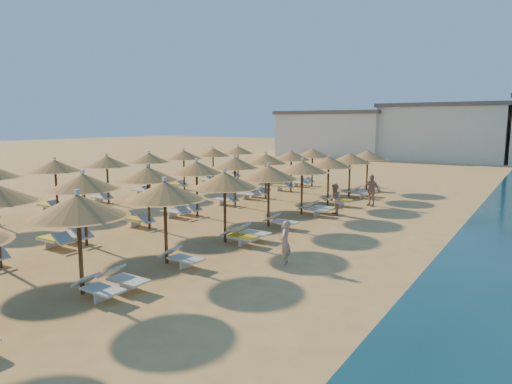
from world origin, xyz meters
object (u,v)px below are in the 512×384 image
Objects in this scene: parasol_row_west at (174,171)px; beachgoer_c at (371,190)px; parasol_row_east at (248,177)px; beachgoer_b at (335,200)px; beachgoer_a at (285,242)px.

parasol_row_west reaches higher than beachgoer_c.
parasol_row_east is 20.03× the size of beachgoer_b.
parasol_row_east is 6.27m from beachgoer_b.
parasol_row_west is 8.48m from beachgoer_b.
beachgoer_a is at bearing -20.53° from parasol_row_west.
parasol_row_east is 21.97× the size of beachgoer_a.
beachgoer_b is (5.93, 5.83, -1.68)m from parasol_row_west.
parasol_row_west is at bearing 180.00° from parasol_row_east.
beachgoer_b is (1.58, 5.83, -1.68)m from parasol_row_east.
beachgoer_a is at bearing -68.17° from beachgoer_c.
parasol_row_west is 21.97× the size of beachgoer_a.
beachgoer_b is 1.10× the size of beachgoer_a.
beachgoer_c reaches higher than beachgoer_b.
beachgoer_c is at bearing 168.32° from beachgoer_a.
beachgoer_c is (-1.22, 12.52, 0.17)m from beachgoer_a.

